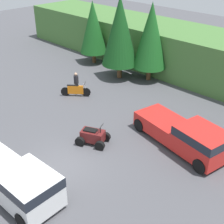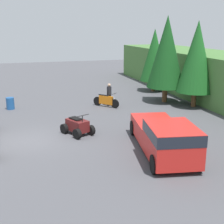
# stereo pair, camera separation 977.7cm
# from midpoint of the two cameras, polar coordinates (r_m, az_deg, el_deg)

# --- Properties ---
(ground_plane) EXTENTS (80.00, 80.00, 0.00)m
(ground_plane) POSITION_cam_midpoint_polar(r_m,az_deg,el_deg) (16.45, -1.42, -14.76)
(ground_plane) COLOR #4C4C51
(tree_left) EXTENTS (2.55, 2.55, 5.80)m
(tree_left) POSITION_cam_midpoint_polar(r_m,az_deg,el_deg) (29.32, 15.84, 5.19)
(tree_left) COLOR brown
(tree_left) RESTS_ON ground_plane
(tree_mid_left) EXTENTS (3.00, 3.00, 6.82)m
(tree_mid_left) POSITION_cam_midpoint_polar(r_m,az_deg,el_deg) (25.19, 19.39, 4.72)
(tree_mid_left) COLOR brown
(tree_mid_left) RESTS_ON ground_plane
(tree_mid_right) EXTENTS (2.82, 2.82, 6.41)m
(tree_mid_right) POSITION_cam_midpoint_polar(r_m,az_deg,el_deg) (24.54, 24.86, 3.35)
(tree_mid_right) COLOR brown
(tree_mid_right) RESTS_ON ground_plane
(pickup_truck_red) EXTENTS (6.22, 3.14, 1.77)m
(pickup_truck_red) POSITION_cam_midpoint_polar(r_m,az_deg,el_deg) (15.78, 25.21, -13.81)
(pickup_truck_red) COLOR red
(pickup_truck_red) RESTS_ON ground_plane
(dirt_bike) EXTENTS (1.79, 1.56, 1.13)m
(dirt_bike) POSITION_cam_midpoint_polar(r_m,az_deg,el_deg) (23.32, 8.86, -4.39)
(dirt_bike) COLOR black
(dirt_bike) RESTS_ON ground_plane
(quad_atv) EXTENTS (2.13, 1.83, 1.22)m
(quad_atv) POSITION_cam_midpoint_polar(r_m,az_deg,el_deg) (17.32, 7.02, -11.47)
(quad_atv) COLOR black
(quad_atv) RESTS_ON ground_plane
(rider_person) EXTENTS (0.49, 0.49, 1.74)m
(rider_person) POSITION_cam_midpoint_polar(r_m,az_deg,el_deg) (23.56, 9.34, -2.98)
(rider_person) COLOR black
(rider_person) RESTS_ON ground_plane
(steel_barrel) EXTENTS (0.58, 0.58, 0.88)m
(steel_barrel) POSITION_cam_midpoint_polar(r_m,az_deg,el_deg) (22.65, -8.95, -5.07)
(steel_barrel) COLOR #1E5193
(steel_barrel) RESTS_ON ground_plane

